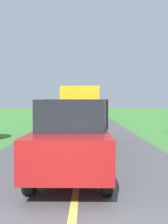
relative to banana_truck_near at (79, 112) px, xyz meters
name	(u,v)px	position (x,y,z in m)	size (l,w,h in m)	color
banana_truck_near	(79,112)	(0.00, 0.00, 0.00)	(2.38, 5.82, 2.80)	#2D2D30
banana_truck_far	(82,109)	(-0.05, 11.58, -0.02)	(2.38, 5.81, 2.80)	#2D2D30
following_car	(72,137)	(0.01, -6.23, -0.41)	(1.74, 4.10, 1.92)	maroon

